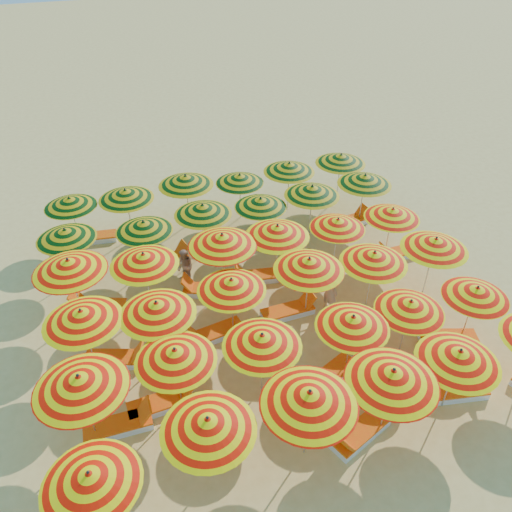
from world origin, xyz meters
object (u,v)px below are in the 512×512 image
(lounger_6, at_px, (446,338))
(lounger_7, at_px, (116,359))
(umbrella_34, at_px, (289,167))
(lounger_14, at_px, (166,261))
(lounger_13, at_px, (400,253))
(lounger_15, at_px, (348,221))
(umbrella_27, at_px, (261,203))
(lounger_16, at_px, (93,237))
(lounger_0, at_px, (359,433))
(beachgoer_b, at_px, (185,267))
(umbrella_13, at_px, (157,308))
(umbrella_15, at_px, (309,264))
(umbrella_23, at_px, (392,213))
(umbrella_8, at_px, (262,340))
(umbrella_19, at_px, (144,259))
(umbrella_35, at_px, (341,159))
(umbrella_16, at_px, (374,258))
(lounger_12, at_px, (259,276))
(umbrella_33, at_px, (240,179))
(umbrella_14, at_px, (231,285))
(lounger_8, at_px, (215,333))
(umbrella_10, at_px, (410,306))
(umbrella_28, at_px, (312,191))
(umbrella_3, at_px, (393,376))
(lounger_10, at_px, (98,306))
(beachgoer_a, at_px, (330,292))
(umbrella_6, at_px, (80,382))
(umbrella_11, at_px, (476,292))
(umbrella_21, at_px, (277,231))
(lounger_4, at_px, (162,403))
(umbrella_30, at_px, (70,202))
(umbrella_2, at_px, (309,398))
(umbrella_9, at_px, (353,322))
(umbrella_29, at_px, (365,179))
(lounger_11, at_px, (207,290))
(lounger_5, at_px, (330,376))
(umbrella_24, at_px, (66,234))
(umbrella_0, at_px, (90,478))
(umbrella_12, at_px, (82,316))
(umbrella_17, at_px, (435,244))
(umbrella_25, at_px, (144,226))
(lounger_3, at_px, (120,425))
(umbrella_1, at_px, (208,424))
(umbrella_22, at_px, (338,224))

(lounger_6, relative_size, lounger_7, 1.00)
(umbrella_34, distance_m, lounger_14, 6.34)
(lounger_13, distance_m, lounger_15, 2.69)
(umbrella_27, bearing_deg, lounger_16, 159.01)
(lounger_0, distance_m, beachgoer_b, 7.95)
(umbrella_13, height_order, umbrella_15, umbrella_15)
(lounger_0, bearing_deg, umbrella_23, -146.09)
(lounger_13, bearing_deg, umbrella_8, 28.33)
(umbrella_19, relative_size, umbrella_27, 1.05)
(umbrella_35, bearing_deg, lounger_15, -103.55)
(umbrella_16, bearing_deg, lounger_12, 139.56)
(umbrella_33, relative_size, lounger_12, 1.35)
(umbrella_14, distance_m, lounger_8, 1.84)
(umbrella_10, xyz_separation_m, umbrella_14, (-4.40, 2.46, 0.07))
(umbrella_13, distance_m, umbrella_28, 8.08)
(lounger_13, bearing_deg, umbrella_3, 51.84)
(lounger_10, bearing_deg, beachgoer_a, -177.60)
(umbrella_6, relative_size, umbrella_34, 0.98)
(umbrella_11, height_order, umbrella_23, umbrella_23)
(umbrella_21, distance_m, lounger_4, 6.55)
(umbrella_10, distance_m, umbrella_30, 12.49)
(lounger_0, bearing_deg, umbrella_2, -23.38)
(lounger_12, bearing_deg, umbrella_9, 112.53)
(umbrella_29, distance_m, lounger_11, 7.62)
(umbrella_9, bearing_deg, umbrella_30, 126.35)
(umbrella_21, xyz_separation_m, lounger_5, (-0.23, -4.69, -1.86))
(umbrella_15, bearing_deg, umbrella_14, 179.22)
(umbrella_16, relative_size, beachgoer_b, 1.70)
(umbrella_6, xyz_separation_m, umbrella_21, (6.55, 4.36, -0.06))
(lounger_0, bearing_deg, umbrella_24, -75.41)
(umbrella_0, xyz_separation_m, umbrella_12, (0.18, 4.64, 0.12))
(umbrella_14, xyz_separation_m, umbrella_28, (4.47, 4.16, 0.07))
(umbrella_28, bearing_deg, lounger_4, -138.84)
(umbrella_11, relative_size, umbrella_17, 0.86)
(umbrella_25, xyz_separation_m, lounger_3, (-1.87, -6.39, -1.68))
(umbrella_1, bearing_deg, umbrella_35, 50.80)
(lounger_5, xyz_separation_m, lounger_12, (-0.37, 4.84, 0.00))
(umbrella_12, height_order, umbrella_19, umbrella_12)
(umbrella_11, xyz_separation_m, lounger_4, (-9.16, 0.52, -1.63))
(umbrella_12, relative_size, lounger_6, 1.45)
(lounger_3, bearing_deg, umbrella_15, 22.10)
(umbrella_14, xyz_separation_m, umbrella_25, (-1.87, 4.04, -0.07))
(umbrella_3, xyz_separation_m, umbrella_25, (-4.32, 8.64, -0.24))
(umbrella_22, height_order, umbrella_25, umbrella_25)
(umbrella_11, bearing_deg, umbrella_10, 177.38)
(beachgoer_a, bearing_deg, umbrella_12, 68.21)
(lounger_7, bearing_deg, umbrella_2, -28.34)
(lounger_0, bearing_deg, lounger_15, -136.72)
(umbrella_0, bearing_deg, lounger_8, 51.17)
(umbrella_34, bearing_deg, lounger_8, -128.58)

